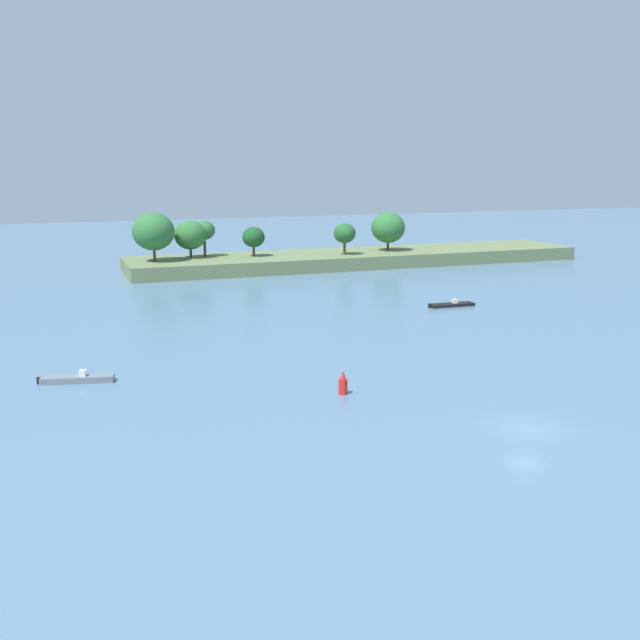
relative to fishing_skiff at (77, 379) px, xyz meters
name	(u,v)px	position (x,y,z in m)	size (l,w,h in m)	color
ground_plane	(527,429)	(27.86, -22.20, -0.29)	(400.00, 400.00, 0.00)	slate
treeline_island	(338,253)	(46.85, 58.15, 1.95)	(81.23, 15.58, 10.05)	#66754C
fishing_skiff	(77,379)	(0.00, 0.00, 0.00)	(6.10, 2.42, 1.03)	slate
small_motorboat	(452,305)	(45.86, 17.87, -0.07)	(6.16, 1.75, 0.88)	black
channel_buoy_red	(343,384)	(19.19, -10.65, 0.53)	(0.70, 0.70, 1.90)	red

